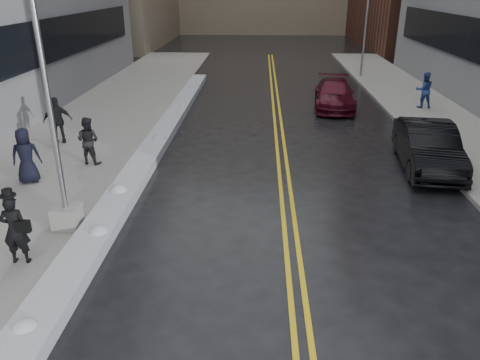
# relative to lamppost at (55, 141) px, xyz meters

# --- Properties ---
(ground) EXTENTS (160.00, 160.00, 0.00)m
(ground) POSITION_rel_lamppost_xyz_m (3.30, -2.00, -2.53)
(ground) COLOR black
(ground) RESTS_ON ground
(sidewalk_west) EXTENTS (5.50, 50.00, 0.15)m
(sidewalk_west) POSITION_rel_lamppost_xyz_m (-2.45, 8.00, -2.46)
(sidewalk_west) COLOR gray
(sidewalk_west) RESTS_ON ground
(sidewalk_east) EXTENTS (4.00, 50.00, 0.15)m
(sidewalk_east) POSITION_rel_lamppost_xyz_m (13.30, 8.00, -2.46)
(sidewalk_east) COLOR gray
(sidewalk_east) RESTS_ON ground
(lane_line_left) EXTENTS (0.12, 50.00, 0.01)m
(lane_line_left) POSITION_rel_lamppost_xyz_m (5.65, 8.00, -2.53)
(lane_line_left) COLOR gold
(lane_line_left) RESTS_ON ground
(lane_line_right) EXTENTS (0.12, 50.00, 0.01)m
(lane_line_right) POSITION_rel_lamppost_xyz_m (5.95, 8.00, -2.53)
(lane_line_right) COLOR gold
(lane_line_right) RESTS_ON ground
(snow_ridge) EXTENTS (0.90, 30.00, 0.34)m
(snow_ridge) POSITION_rel_lamppost_xyz_m (0.85, 6.00, -2.36)
(snow_ridge) COLOR #B9BBC3
(snow_ridge) RESTS_ON ground
(lamppost) EXTENTS (0.65, 0.65, 7.62)m
(lamppost) POSITION_rel_lamppost_xyz_m (0.00, 0.00, 0.00)
(lamppost) COLOR gray
(lamppost) RESTS_ON sidewalk_west
(fire_hydrant) EXTENTS (0.26, 0.26, 0.73)m
(fire_hydrant) POSITION_rel_lamppost_xyz_m (12.30, 8.00, -1.98)
(fire_hydrant) COLOR maroon
(fire_hydrant) RESTS_ON sidewalk_east
(traffic_signal) EXTENTS (0.16, 0.20, 6.00)m
(traffic_signal) POSITION_rel_lamppost_xyz_m (11.80, 22.00, 0.87)
(traffic_signal) COLOR gray
(traffic_signal) RESTS_ON sidewalk_east
(pedestrian_fedora) EXTENTS (0.64, 0.45, 1.65)m
(pedestrian_fedora) POSITION_rel_lamppost_xyz_m (-0.47, -1.64, -1.56)
(pedestrian_fedora) COLOR black
(pedestrian_fedora) RESTS_ON sidewalk_west
(pedestrian_b) EXTENTS (0.93, 0.79, 1.67)m
(pedestrian_b) POSITION_rel_lamppost_xyz_m (-1.01, 4.68, -1.55)
(pedestrian_b) COLOR black
(pedestrian_b) RESTS_ON sidewalk_west
(pedestrian_c) EXTENTS (0.99, 0.79, 1.78)m
(pedestrian_c) POSITION_rel_lamppost_xyz_m (-2.39, 2.94, -1.49)
(pedestrian_c) COLOR black
(pedestrian_c) RESTS_ON sidewalk_west
(pedestrian_d) EXTENTS (1.17, 0.84, 1.84)m
(pedestrian_d) POSITION_rel_lamppost_xyz_m (-2.96, 6.85, -1.46)
(pedestrian_d) COLOR black
(pedestrian_d) RESTS_ON sidewalk_west
(pedestrian_east) EXTENTS (0.88, 0.70, 1.79)m
(pedestrian_east) POSITION_rel_lamppost_xyz_m (13.22, 13.32, -1.49)
(pedestrian_east) COLOR navy
(pedestrian_east) RESTS_ON sidewalk_east
(car_black) EXTENTS (2.18, 4.99, 1.60)m
(car_black) POSITION_rel_lamppost_xyz_m (10.80, 5.09, -1.74)
(car_black) COLOR black
(car_black) RESTS_ON ground
(car_maroon) EXTENTS (2.41, 5.02, 1.41)m
(car_maroon) POSITION_rel_lamppost_xyz_m (8.80, 13.67, -1.83)
(car_maroon) COLOR #400A17
(car_maroon) RESTS_ON ground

